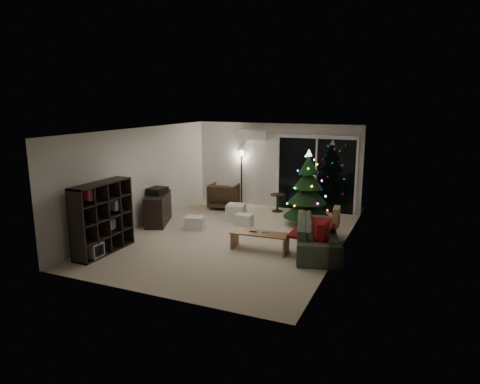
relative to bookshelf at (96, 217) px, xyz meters
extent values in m
plane|color=beige|center=(2.25, 1.93, -0.75)|extent=(6.50, 6.50, 0.00)
plane|color=white|center=(2.25, 1.93, 1.75)|extent=(6.50, 6.50, 0.00)
cube|color=silver|center=(2.25, 5.18, 0.50)|extent=(5.00, 0.02, 2.50)
cube|color=silver|center=(2.25, -1.32, 0.50)|extent=(5.00, 0.02, 2.50)
cube|color=silver|center=(-0.25, 1.93, 0.50)|extent=(0.02, 6.50, 2.50)
cube|color=silver|center=(4.75, 1.93, 0.50)|extent=(0.02, 6.50, 2.50)
cube|color=black|center=(3.45, 5.16, 0.30)|extent=(2.20, 0.02, 2.10)
cube|color=white|center=(1.55, 5.06, 1.40)|extent=(0.90, 0.22, 0.28)
cube|color=#3F3833|center=(3.45, 5.68, -0.80)|extent=(2.60, 1.00, 0.10)
cube|color=white|center=(3.45, 6.08, -0.25)|extent=(2.20, 0.06, 1.00)
cube|color=black|center=(0.00, 2.29, -0.36)|extent=(0.91, 1.34, 0.79)
cube|color=black|center=(0.00, 2.29, 0.11)|extent=(0.40, 0.47, 0.17)
imported|color=#403322|center=(0.88, 4.42, -0.38)|extent=(0.92, 0.94, 0.75)
cube|color=beige|center=(1.73, 3.39, -0.54)|extent=(0.55, 0.55, 0.43)
cube|color=white|center=(1.14, 2.19, -0.59)|extent=(0.54, 0.47, 0.33)
cube|color=white|center=(2.13, 3.00, -0.61)|extent=(0.42, 0.32, 0.30)
cylinder|color=black|center=(2.47, 4.67, -0.50)|extent=(0.54, 0.54, 0.51)
cylinder|color=black|center=(1.13, 5.17, 0.04)|extent=(0.25, 0.25, 1.59)
imported|color=#424B36|center=(4.30, 1.95, -0.42)|extent=(1.45, 2.42, 0.66)
cube|color=#630E08|center=(4.20, 1.95, -0.28)|extent=(0.71, 1.63, 0.05)
cube|color=olive|center=(4.55, 2.60, -0.16)|extent=(0.17, 0.45, 0.44)
cube|color=#630E08|center=(4.55, 1.30, -0.16)|extent=(0.16, 0.44, 0.44)
cube|color=black|center=(3.02, 1.41, -0.35)|extent=(0.15, 0.05, 0.02)
cube|color=slate|center=(3.27, 1.46, -0.35)|extent=(0.15, 0.09, 0.02)
cone|color=#173A18|center=(3.60, 3.68, 0.23)|extent=(1.60, 1.60, 1.96)
camera|label=1|loc=(6.24, -6.76, 2.42)|focal=32.00mm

